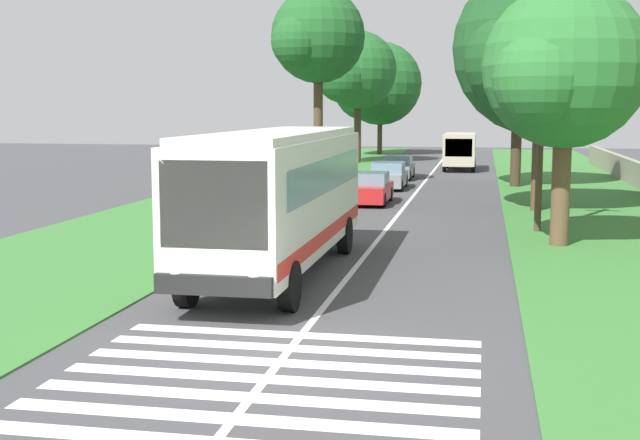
# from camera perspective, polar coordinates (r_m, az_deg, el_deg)

# --- Properties ---
(ground) EXTENTS (160.00, 160.00, 0.00)m
(ground) POSITION_cam_1_polar(r_m,az_deg,el_deg) (15.16, -2.42, -9.10)
(ground) COLOR #424244
(grass_verge_left) EXTENTS (120.00, 8.00, 0.04)m
(grass_verge_left) POSITION_cam_1_polar(r_m,az_deg,el_deg) (31.63, -10.68, -0.43)
(grass_verge_left) COLOR #387533
(grass_verge_left) RESTS_ON ground
(grass_verge_right) EXTENTS (120.00, 8.00, 0.04)m
(grass_verge_right) POSITION_cam_1_polar(r_m,az_deg,el_deg) (29.85, 20.08, -1.23)
(grass_verge_right) COLOR #387533
(grass_verge_right) RESTS_ON ground
(centre_line) EXTENTS (110.00, 0.16, 0.01)m
(centre_line) POSITION_cam_1_polar(r_m,az_deg,el_deg) (29.64, 4.24, -0.88)
(centre_line) COLOR silver
(centre_line) RESTS_ON ground
(coach_bus) EXTENTS (11.16, 2.62, 3.73)m
(coach_bus) POSITION_cam_1_polar(r_m,az_deg,el_deg) (22.06, -2.71, 1.83)
(coach_bus) COLOR silver
(coach_bus) RESTS_ON ground
(zebra_crossing) EXTENTS (5.85, 6.80, 0.01)m
(zebra_crossing) POSITION_cam_1_polar(r_m,az_deg,el_deg) (13.98, -3.64, -10.54)
(zebra_crossing) COLOR silver
(zebra_crossing) RESTS_ON ground
(trailing_car_0) EXTENTS (4.30, 1.78, 1.43)m
(trailing_car_0) POSITION_cam_1_polar(r_m,az_deg,el_deg) (38.64, 3.31, 2.09)
(trailing_car_0) COLOR #B21E1E
(trailing_car_0) RESTS_ON ground
(trailing_car_1) EXTENTS (4.30, 1.78, 1.43)m
(trailing_car_1) POSITION_cam_1_polar(r_m,az_deg,el_deg) (45.91, 4.60, 2.94)
(trailing_car_1) COLOR gray
(trailing_car_1) RESTS_ON ground
(trailing_car_2) EXTENTS (4.30, 1.78, 1.43)m
(trailing_car_2) POSITION_cam_1_polar(r_m,az_deg,el_deg) (52.22, 5.22, 3.49)
(trailing_car_2) COLOR gray
(trailing_car_2) RESTS_ON ground
(trailing_minibus_0) EXTENTS (6.00, 2.14, 2.53)m
(trailing_minibus_0) POSITION_cam_1_polar(r_m,az_deg,el_deg) (59.97, 9.33, 4.79)
(trailing_minibus_0) COLOR #BFB299
(trailing_minibus_0) RESTS_ON ground
(roadside_tree_left_0) EXTENTS (9.51, 7.61, 10.16)m
(roadside_tree_left_0) POSITION_cam_1_polar(r_m,az_deg,el_deg) (78.46, 3.86, 8.90)
(roadside_tree_left_0) COLOR #3D2D1E
(roadside_tree_left_0) RESTS_ON grass_verge_left
(roadside_tree_left_1) EXTENTS (5.92, 5.07, 10.64)m
(roadside_tree_left_1) POSITION_cam_1_polar(r_m,az_deg,el_deg) (47.02, -0.23, 12.00)
(roadside_tree_left_1) COLOR #4C3826
(roadside_tree_left_1) RESTS_ON grass_verge_left
(roadside_tree_left_2) EXTENTS (7.49, 6.00, 10.14)m
(roadside_tree_left_2) POSITION_cam_1_polar(r_m,az_deg,el_deg) (66.96, 2.40, 9.81)
(roadside_tree_left_2) COLOR #3D2D1E
(roadside_tree_left_2) RESTS_ON grass_verge_left
(roadside_tree_right_0) EXTENTS (5.72, 5.05, 8.07)m
(roadside_tree_right_0) POSITION_cam_1_polar(r_m,az_deg,el_deg) (27.57, 15.83, 9.58)
(roadside_tree_right_0) COLOR brown
(roadside_tree_right_0) RESTS_ON grass_verge_right
(roadside_tree_right_1) EXTENTS (8.25, 7.19, 10.30)m
(roadside_tree_right_1) POSITION_cam_1_polar(r_m,az_deg,el_deg) (36.89, 14.32, 10.79)
(roadside_tree_right_1) COLOR #4C3826
(roadside_tree_right_1) RESTS_ON grass_verge_right
(roadside_tree_right_2) EXTENTS (8.55, 7.10, 11.09)m
(roadside_tree_right_2) POSITION_cam_1_polar(r_m,az_deg,el_deg) (48.08, 12.97, 10.98)
(roadside_tree_right_2) COLOR #3D2D1E
(roadside_tree_right_2) RESTS_ON grass_verge_right
(utility_pole) EXTENTS (0.24, 1.40, 8.39)m
(utility_pole) POSITION_cam_1_polar(r_m,az_deg,el_deg) (30.45, 14.57, 7.39)
(utility_pole) COLOR #473828
(utility_pole) RESTS_ON grass_verge_right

